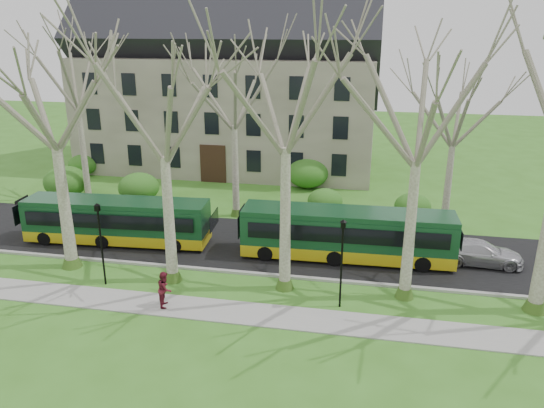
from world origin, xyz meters
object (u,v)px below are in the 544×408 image
(bus_follow, at_px, (347,234))
(sedan, at_px, (480,253))
(bus_lead, at_px, (117,220))
(pedestrian_b, at_px, (165,289))

(bus_follow, xyz_separation_m, sedan, (7.31, 0.65, -0.81))
(bus_lead, distance_m, sedan, 21.13)
(bus_follow, bearing_deg, pedestrian_b, -140.21)
(pedestrian_b, bearing_deg, sedan, -76.28)
(bus_lead, distance_m, pedestrian_b, 8.91)
(bus_lead, bearing_deg, bus_follow, -2.48)
(bus_lead, xyz_separation_m, bus_follow, (13.79, 0.26, 0.08))
(bus_follow, bearing_deg, sedan, 3.63)
(sedan, bearing_deg, pedestrian_b, 118.14)
(bus_lead, bearing_deg, sedan, -1.09)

